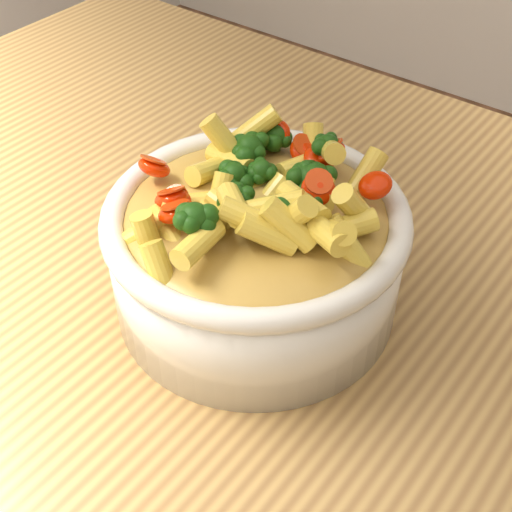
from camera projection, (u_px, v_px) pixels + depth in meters
The scene contains 3 objects.
table at pixel (282, 392), 0.64m from camera, with size 1.20×0.80×0.90m.
serving_bowl at pixel (256, 255), 0.55m from camera, with size 0.23×0.23×0.10m.
pasta_salad at pixel (256, 191), 0.51m from camera, with size 0.18×0.18×0.04m.
Camera 1 is at (0.22, -0.33, 1.32)m, focal length 50.00 mm.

